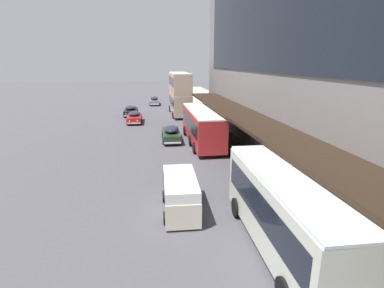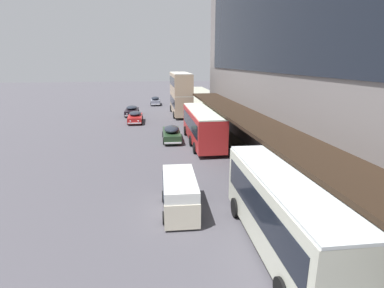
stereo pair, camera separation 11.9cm
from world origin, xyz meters
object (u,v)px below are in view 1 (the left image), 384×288
transit_bus_kerbside_front (286,209)px  sedan_lead_near (131,111)px  transit_bus_kerbside_rear (202,124)px  sedan_oncoming_front (154,101)px  vw_van (180,192)px  sedan_second_near (134,117)px  transit_bus_kerbside_far (180,92)px  sedan_trailing_near (171,133)px

transit_bus_kerbside_front → sedan_lead_near: (-7.78, 35.18, -1.24)m
transit_bus_kerbside_rear → transit_bus_kerbside_front: bearing=-89.4°
transit_bus_kerbside_front → sedan_oncoming_front: size_ratio=2.11×
transit_bus_kerbside_rear → vw_van: size_ratio=2.30×
sedan_second_near → sedan_oncoming_front: 16.83m
transit_bus_kerbside_rear → sedan_oncoming_front: 28.42m
transit_bus_kerbside_far → sedan_lead_near: size_ratio=1.96×
transit_bus_kerbside_front → sedan_second_near: bearing=103.5°
sedan_second_near → sedan_lead_near: bearing=96.8°
transit_bus_kerbside_front → sedan_second_near: size_ratio=2.02×
transit_bus_kerbside_rear → vw_van: 14.06m
transit_bus_kerbside_rear → sedan_lead_near: 18.96m
transit_bus_kerbside_rear → sedan_trailing_near: 3.48m
vw_van → sedan_oncoming_front: bearing=89.9°
transit_bus_kerbside_far → sedan_second_near: (-6.72, -5.14, -2.65)m
sedan_oncoming_front → sedan_lead_near: bearing=-109.8°
sedan_second_near → sedan_trailing_near: bearing=-68.5°
sedan_second_near → vw_van: vw_van is taller
transit_bus_kerbside_far → vw_van: transit_bus_kerbside_far is taller
transit_bus_kerbside_far → sedan_second_near: transit_bus_kerbside_far is taller
transit_bus_kerbside_front → sedan_second_near: (-7.10, 29.49, -1.23)m
transit_bus_kerbside_front → sedan_lead_near: transit_bus_kerbside_front is taller
sedan_trailing_near → sedan_lead_near: bearing=106.4°
sedan_second_near → sedan_lead_near: sedan_second_near is taller
sedan_lead_near → vw_van: size_ratio=1.06×
sedan_lead_near → vw_van: 31.09m
transit_bus_kerbside_front → vw_van: bearing=132.5°
transit_bus_kerbside_rear → sedan_lead_near: transit_bus_kerbside_rear is taller
transit_bus_kerbside_front → transit_bus_kerbside_rear: size_ratio=0.88×
sedan_second_near → sedan_lead_near: (-0.68, 5.69, -0.02)m
sedan_oncoming_front → transit_bus_kerbside_front: bearing=-85.2°
transit_bus_kerbside_rear → sedan_oncoming_front: (-3.70, 28.16, -1.14)m
sedan_second_near → sedan_lead_near: 5.73m
transit_bus_kerbside_rear → sedan_oncoming_front: transit_bus_kerbside_rear is taller
transit_bus_kerbside_rear → vw_van: bearing=-105.6°
sedan_trailing_near → sedan_oncoming_front: (-0.76, 26.68, -0.00)m
transit_bus_kerbside_front → sedan_trailing_near: bearing=99.1°
transit_bus_kerbside_front → transit_bus_kerbside_rear: 17.85m
sedan_trailing_near → sedan_lead_near: size_ratio=1.01×
sedan_oncoming_front → transit_bus_kerbside_rear: bearing=-82.5°
transit_bus_kerbside_far → sedan_oncoming_front: 12.18m
sedan_oncoming_front → vw_van: size_ratio=0.96×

